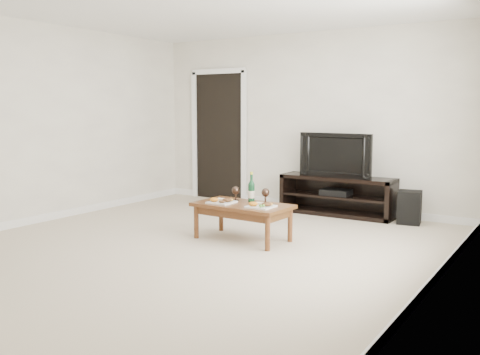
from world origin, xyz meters
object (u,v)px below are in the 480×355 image
(subwoofer, at_px, (409,207))
(coffee_table, at_px, (243,222))
(media_console, at_px, (337,196))
(television, at_px, (338,155))

(subwoofer, bearing_deg, coffee_table, -135.50)
(media_console, xyz_separation_m, subwoofer, (1.02, -0.04, -0.06))
(television, relative_size, coffee_table, 0.97)
(media_console, distance_m, television, 0.58)
(television, xyz_separation_m, subwoofer, (1.02, -0.04, -0.64))
(media_console, height_order, coffee_table, media_console)
(coffee_table, bearing_deg, television, 79.61)
(media_console, xyz_separation_m, television, (0.00, 0.00, 0.58))
(television, bearing_deg, subwoofer, -0.01)
(media_console, distance_m, coffee_table, 1.98)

